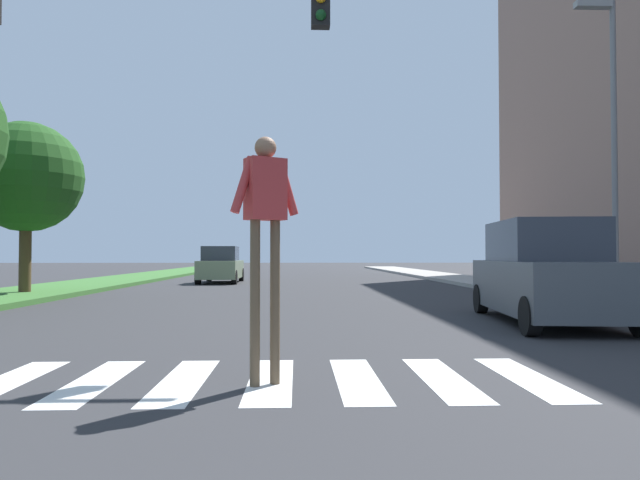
# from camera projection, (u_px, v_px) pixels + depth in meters

# --- Properties ---
(ground_plane) EXTENTS (140.00, 140.00, 0.00)m
(ground_plane) POSITION_uv_depth(u_px,v_px,m) (291.00, 282.00, 28.07)
(ground_plane) COLOR #2D2D30
(crosswalk) EXTENTS (5.85, 2.20, 0.01)m
(crosswalk) POSITION_uv_depth(u_px,v_px,m) (271.00, 380.00, 5.94)
(crosswalk) COLOR silver
(crosswalk) RESTS_ON ground_plane
(median_strip) EXTENTS (3.58, 64.00, 0.15)m
(median_strip) POSITION_uv_depth(u_px,v_px,m) (105.00, 282.00, 25.74)
(median_strip) COLOR #386B2D
(median_strip) RESTS_ON ground_plane
(tree_far) EXTENTS (3.46, 3.46, 5.34)m
(tree_far) POSITION_uv_depth(u_px,v_px,m) (26.00, 177.00, 18.00)
(tree_far) COLOR #4C3823
(tree_far) RESTS_ON median_strip
(sidewalk_right) EXTENTS (3.00, 64.00, 0.15)m
(sidewalk_right) POSITION_uv_depth(u_px,v_px,m) (478.00, 282.00, 26.42)
(sidewalk_right) COLOR #9E9991
(sidewalk_right) RESTS_ON ground_plane
(street_lamp_right) EXTENTS (1.02, 0.24, 7.50)m
(street_lamp_right) POSITION_uv_depth(u_px,v_px,m) (610.00, 123.00, 14.23)
(street_lamp_right) COLOR slate
(street_lamp_right) RESTS_ON sidewalk_right
(pedestrian_performer) EXTENTS (0.70, 0.43, 2.49)m
(pedestrian_performer) POSITION_uv_depth(u_px,v_px,m) (265.00, 219.00, 5.74)
(pedestrian_performer) COLOR brown
(pedestrian_performer) RESTS_ON ground_plane
(suv_crossing) EXTENTS (2.41, 4.78, 1.97)m
(suv_crossing) POSITION_uv_depth(u_px,v_px,m) (546.00, 274.00, 11.03)
(suv_crossing) COLOR #474C51
(suv_crossing) RESTS_ON ground_plane
(sedan_midblock) EXTENTS (1.84, 4.26, 1.71)m
(sedan_midblock) POSITION_uv_depth(u_px,v_px,m) (221.00, 266.00, 26.93)
(sedan_midblock) COLOR gray
(sedan_midblock) RESTS_ON ground_plane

